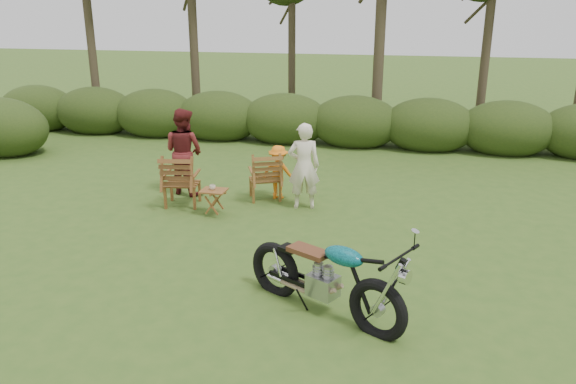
% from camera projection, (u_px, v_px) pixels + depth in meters
% --- Properties ---
extents(ground, '(80.00, 80.00, 0.00)m').
position_uv_depth(ground, '(281.00, 300.00, 7.47)').
color(ground, '#34531B').
rests_on(ground, ground).
extents(tree_line, '(22.52, 11.62, 8.14)m').
position_uv_depth(tree_line, '(381.00, 2.00, 15.18)').
color(tree_line, '#3A3020').
rests_on(tree_line, ground).
extents(motorcycle, '(2.41, 1.83, 1.30)m').
position_uv_depth(motorcycle, '(322.00, 311.00, 7.18)').
color(motorcycle, '#0C949E').
rests_on(motorcycle, ground).
extents(lawn_chair_right, '(0.89, 0.89, 0.98)m').
position_uv_depth(lawn_chair_right, '(265.00, 199.00, 11.37)').
color(lawn_chair_right, brown).
rests_on(lawn_chair_right, ground).
extents(lawn_chair_left, '(0.82, 0.82, 1.04)m').
position_uv_depth(lawn_chair_left, '(183.00, 205.00, 11.02)').
color(lawn_chair_left, '#5F2F17').
rests_on(lawn_chair_left, ground).
extents(side_table, '(0.48, 0.40, 0.49)m').
position_uv_depth(side_table, '(214.00, 202.00, 10.42)').
color(side_table, brown).
rests_on(side_table, ground).
extents(cup, '(0.12, 0.12, 0.09)m').
position_uv_depth(cup, '(212.00, 187.00, 10.34)').
color(cup, beige).
rests_on(cup, side_table).
extents(adult_a, '(0.69, 0.54, 1.67)m').
position_uv_depth(adult_a, '(303.00, 207.00, 10.88)').
color(adult_a, beige).
rests_on(adult_a, ground).
extents(adult_b, '(1.03, 0.91, 1.78)m').
position_uv_depth(adult_b, '(186.00, 193.00, 11.75)').
color(adult_b, maroon).
rests_on(adult_b, ground).
extents(child, '(0.74, 0.47, 1.10)m').
position_uv_depth(child, '(279.00, 198.00, 11.41)').
color(child, orange).
rests_on(child, ground).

